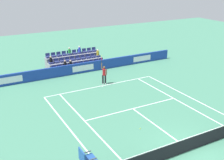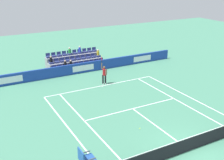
{
  "view_description": "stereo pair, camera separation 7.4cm",
  "coord_description": "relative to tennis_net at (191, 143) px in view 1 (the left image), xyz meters",
  "views": [
    {
      "loc": [
        11.15,
        10.57,
        10.02
      ],
      "look_at": [
        -0.24,
        -10.24,
        1.1
      ],
      "focal_mm": 45.95,
      "sensor_mm": 36.0,
      "label": 1
    },
    {
      "loc": [
        11.09,
        10.6,
        10.02
      ],
      "look_at": [
        -0.24,
        -10.24,
        1.1
      ],
      "focal_mm": 45.95,
      "sensor_mm": 36.0,
      "label": 2
    }
  ],
  "objects": [
    {
      "name": "line_baseline",
      "position": [
        0.0,
        -11.89,
        -0.49
      ],
      "size": [
        10.97,
        0.1,
        0.01
      ],
      "primitive_type": "cube",
      "color": "white",
      "rests_on": "ground"
    },
    {
      "name": "tennis_player",
      "position": [
        -0.47,
        -12.24,
        0.5
      ],
      "size": [
        0.51,
        0.41,
        2.85
      ],
      "color": "black",
      "rests_on": "ground"
    },
    {
      "name": "line_singles_sideline_right",
      "position": [
        -4.12,
        -5.95,
        -0.49
      ],
      "size": [
        0.1,
        11.89,
        0.01
      ],
      "primitive_type": "cube",
      "color": "white",
      "rests_on": "ground"
    },
    {
      "name": "tennis_net",
      "position": [
        0.0,
        0.0,
        0.0
      ],
      "size": [
        11.97,
        0.1,
        1.07
      ],
      "color": "#33383D",
      "rests_on": "ground"
    },
    {
      "name": "stadium_stand",
      "position": [
        0.0,
        -18.58,
        0.05
      ],
      "size": [
        6.2,
        2.85,
        2.14
      ],
      "color": "gray",
      "rests_on": "ground"
    },
    {
      "name": "line_doubles_sideline_right",
      "position": [
        -5.49,
        -5.95,
        -0.49
      ],
      "size": [
        0.1,
        11.89,
        0.01
      ],
      "primitive_type": "cube",
      "color": "white",
      "rests_on": "ground"
    },
    {
      "name": "line_centre_mark",
      "position": [
        0.0,
        -11.79,
        -0.49
      ],
      "size": [
        0.1,
        0.2,
        0.01
      ],
      "primitive_type": "cube",
      "color": "white",
      "rests_on": "ground"
    },
    {
      "name": "line_centre_service",
      "position": [
        0.0,
        -3.2,
        -0.49
      ],
      "size": [
        0.1,
        6.4,
        0.01
      ],
      "primitive_type": "cube",
      "color": "white",
      "rests_on": "ground"
    },
    {
      "name": "line_service",
      "position": [
        0.0,
        -6.4,
        -0.49
      ],
      "size": [
        8.23,
        0.1,
        0.01
      ],
      "primitive_type": "cube",
      "color": "white",
      "rests_on": "ground"
    },
    {
      "name": "loose_tennis_ball",
      "position": [
        1.23,
        -3.54,
        -0.46
      ],
      "size": [
        0.07,
        0.07,
        0.07
      ],
      "primitive_type": "sphere",
      "color": "#D1E533",
      "rests_on": "ground"
    },
    {
      "name": "sponsor_barrier",
      "position": [
        0.0,
        -16.27,
        0.05
      ],
      "size": [
        22.56,
        0.22,
        1.09
      ],
      "color": "#193899",
      "rests_on": "ground"
    },
    {
      "name": "line_doubles_sideline_left",
      "position": [
        5.49,
        -5.95,
        -0.49
      ],
      "size": [
        0.1,
        11.89,
        0.01
      ],
      "primitive_type": "cube",
      "color": "white",
      "rests_on": "ground"
    },
    {
      "name": "ground_plane",
      "position": [
        0.0,
        0.0,
        -0.49
      ],
      "size": [
        80.0,
        80.0,
        0.0
      ],
      "primitive_type": "plane",
      "color": "#47896B"
    },
    {
      "name": "line_singles_sideline_left",
      "position": [
        4.12,
        -5.95,
        -0.49
      ],
      "size": [
        0.1,
        11.89,
        0.01
      ],
      "primitive_type": "cube",
      "color": "white",
      "rests_on": "ground"
    }
  ]
}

